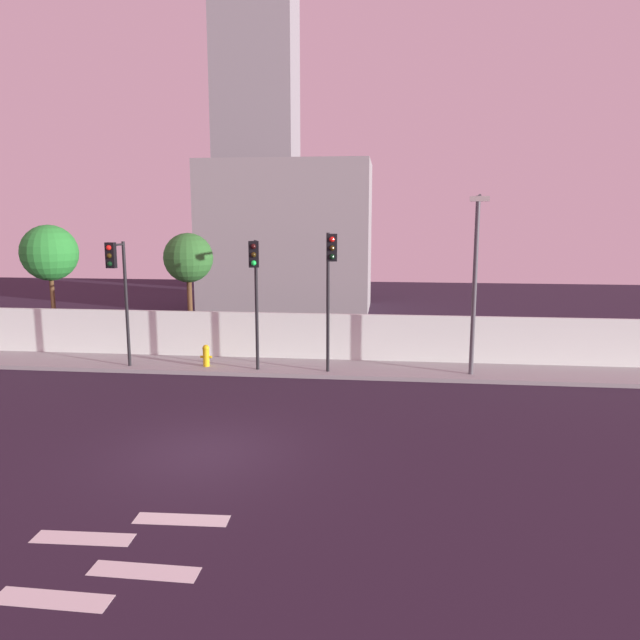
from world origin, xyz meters
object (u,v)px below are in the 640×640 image
Objects in this scene: traffic_light_left at (118,277)px; roadside_tree_leftmost at (49,253)px; traffic_light_right at (330,273)px; street_lamp_curbside at (475,271)px; fire_hydrant at (206,355)px; roadside_tree_midleft at (188,259)px; traffic_light_center at (255,278)px.

roadside_tree_leftmost reaches higher than traffic_light_left.
roadside_tree_leftmost is (-12.62, 4.26, 0.35)m from traffic_light_right.
street_lamp_curbside is 1.16× the size of roadside_tree_leftmost.
traffic_light_left is 0.75× the size of street_lamp_curbside.
fire_hydrant is 0.15× the size of roadside_tree_leftmost.
roadside_tree_leftmost is at bearing 180.00° from roadside_tree_midleft.
traffic_light_left reaches higher than fire_hydrant.
roadside_tree_leftmost reaches higher than traffic_light_right.
traffic_light_center is 0.94× the size of roadside_tree_midleft.
street_lamp_curbside reaches higher than fire_hydrant.
traffic_light_left is 12.64m from street_lamp_curbside.
traffic_light_right is 13.33m from roadside_tree_leftmost.
traffic_light_center is 3.71m from fire_hydrant.
roadside_tree_midleft is (-1.68, 3.31, 3.36)m from fire_hydrant.
traffic_light_right is at bearing -1.75° from traffic_light_left.
roadside_tree_leftmost is at bearing 158.04° from traffic_light_center.
street_lamp_curbside is 1.24× the size of roadside_tree_midleft.
traffic_light_right is at bearing -33.57° from roadside_tree_midleft.
street_lamp_curbside reaches higher than traffic_light_center.
traffic_light_center is 2.67m from traffic_light_right.
traffic_light_center reaches higher than fire_hydrant.
traffic_light_center is 0.88× the size of roadside_tree_leftmost.
traffic_light_center is 0.76× the size of street_lamp_curbside.
fire_hydrant is at bearing -63.09° from roadside_tree_midleft.
traffic_light_center is at bearing 174.86° from traffic_light_right.
traffic_light_left is at bearing -107.40° from roadside_tree_midleft.
traffic_light_left is at bearing -179.96° from traffic_light_center.
roadside_tree_midleft reaches higher than traffic_light_left.
traffic_light_right is (7.68, -0.24, 0.25)m from traffic_light_left.
traffic_light_center is at bearing -176.57° from street_lamp_curbside.
street_lamp_curbside reaches higher than roadside_tree_midleft.
traffic_light_right is (2.66, -0.24, 0.20)m from traffic_light_center.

